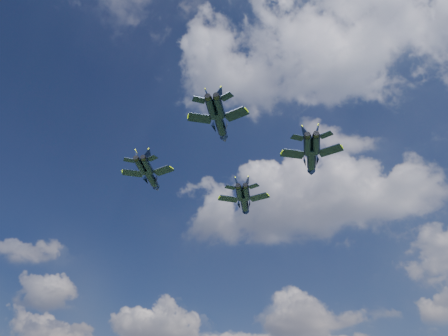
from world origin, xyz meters
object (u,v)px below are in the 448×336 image
at_px(jet_left, 151,177).
at_px(jet_slot, 220,124).
at_px(jet_lead, 244,203).
at_px(jet_right, 311,159).

bearing_deg(jet_left, jet_slot, -44.22).
bearing_deg(jet_slot, jet_lead, 89.97).
bearing_deg(jet_right, jet_slot, -136.27).
distance_m(jet_right, jet_slot, 24.88).
relative_size(jet_right, jet_slot, 1.14).
bearing_deg(jet_right, jet_left, 176.86).
relative_size(jet_lead, jet_right, 0.99).
height_order(jet_lead, jet_left, jet_lead).
bearing_deg(jet_lead, jet_right, -50.46).
bearing_deg(jet_right, jet_lead, 132.35).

